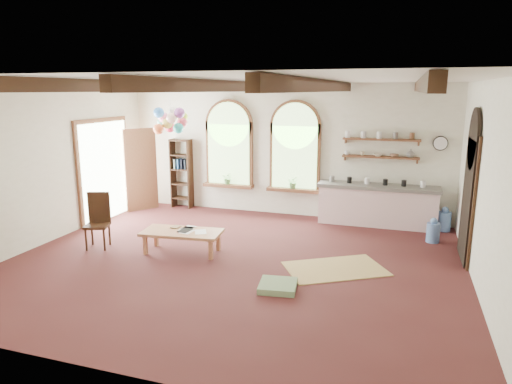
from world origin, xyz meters
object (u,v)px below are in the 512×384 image
at_px(kitchen_counter, 377,205).
at_px(side_chair, 98,232).
at_px(coffee_table, 182,234).
at_px(balloon_cluster, 171,120).

xyz_separation_m(kitchen_counter, side_chair, (-5.11, -3.27, -0.16)).
relative_size(kitchen_counter, side_chair, 2.48).
xyz_separation_m(coffee_table, balloon_cluster, (-1.29, 2.13, 1.97)).
distance_m(kitchen_counter, balloon_cluster, 5.14).
bearing_deg(coffee_table, side_chair, -172.02).
relative_size(side_chair, balloon_cluster, 0.94).
bearing_deg(kitchen_counter, balloon_cluster, -169.16).
height_order(coffee_table, side_chair, side_chair).
bearing_deg(side_chair, kitchen_counter, 32.58).
bearing_deg(kitchen_counter, side_chair, -147.42).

